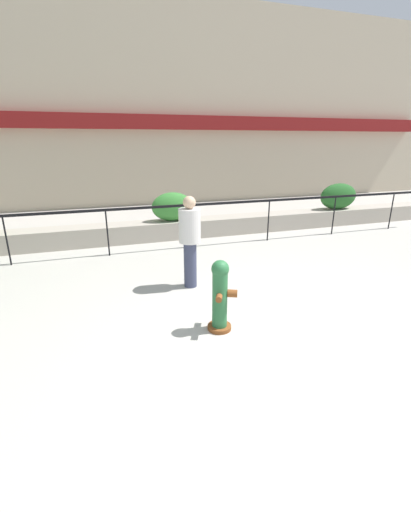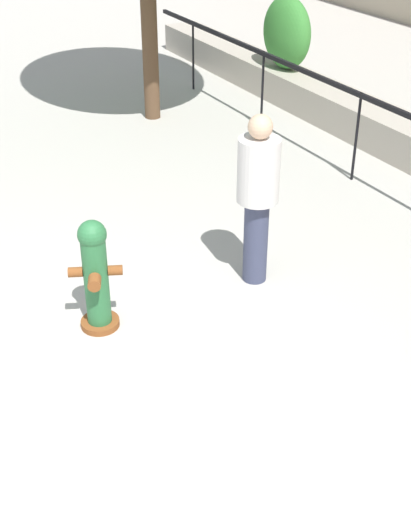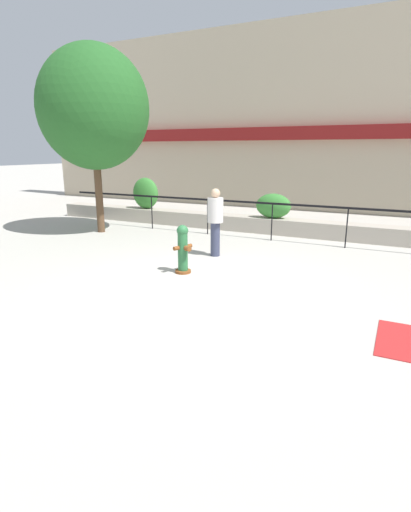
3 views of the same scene
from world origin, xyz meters
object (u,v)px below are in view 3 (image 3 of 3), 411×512
hedge_bush_1 (273,206)px  pedestrian (215,218)px  hedge_bush_0 (146,193)px  street_tree (93,108)px  fire_hydrant (183,249)px

hedge_bush_1 → pedestrian: (-0.46, -3.49, 0.09)m
hedge_bush_0 → street_tree: street_tree is taller
hedge_bush_0 → pedestrian: (4.52, -3.49, -0.09)m
fire_hydrant → hedge_bush_1: bearing=84.6°
fire_hydrant → pedestrian: 1.72m
hedge_bush_1 → fire_hydrant: size_ratio=1.07×
hedge_bush_1 → fire_hydrant: (-0.48, -5.15, -0.35)m
hedge_bush_0 → hedge_bush_1: hedge_bush_0 is taller
hedge_bush_0 → pedestrian: 5.71m
hedge_bush_0 → hedge_bush_1: size_ratio=1.00×
hedge_bush_0 → fire_hydrant: 6.86m
hedge_bush_1 → pedestrian: size_ratio=0.67×
hedge_bush_0 → pedestrian: bearing=-37.7°
fire_hydrant → street_tree: (-4.72, 2.81, 3.35)m
hedge_bush_0 → fire_hydrant: bearing=-48.9°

